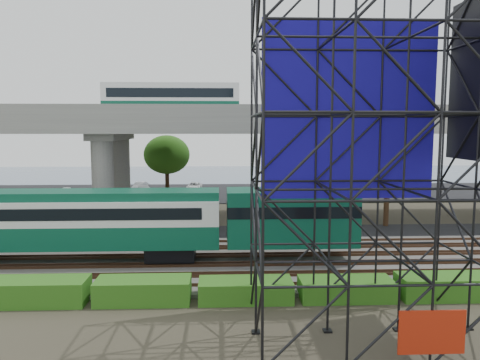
{
  "coord_description": "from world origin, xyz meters",
  "views": [
    {
      "loc": [
        -0.19,
        -26.55,
        8.49
      ],
      "look_at": [
        1.15,
        6.0,
        4.83
      ],
      "focal_mm": 35.0,
      "sensor_mm": 36.0,
      "label": 1
    }
  ],
  "objects": [
    {
      "name": "overpass",
      "position": [
        -0.33,
        16.0,
        8.21
      ],
      "size": [
        80.0,
        12.0,
        12.4
      ],
      "color": "#9E9B93",
      "rests_on": "ground"
    },
    {
      "name": "harbor_water",
      "position": [
        0.0,
        56.0,
        0.01
      ],
      "size": [
        140.0,
        40.0,
        0.03
      ],
      "primitive_type": "cube",
      "color": "slate",
      "rests_on": "ground"
    },
    {
      "name": "service_road",
      "position": [
        0.0,
        10.5,
        0.04
      ],
      "size": [
        90.0,
        5.0,
        0.08
      ],
      "primitive_type": "cube",
      "color": "black",
      "rests_on": "ground"
    },
    {
      "name": "ground",
      "position": [
        0.0,
        0.0,
        0.0
      ],
      "size": [
        140.0,
        140.0,
        0.0
      ],
      "primitive_type": "plane",
      "color": "#474233",
      "rests_on": "ground"
    },
    {
      "name": "commuter_train",
      "position": [
        -7.69,
        2.0,
        2.88
      ],
      "size": [
        29.3,
        3.06,
        4.3
      ],
      "color": "black",
      "rests_on": "rail_tracks"
    },
    {
      "name": "suv",
      "position": [
        -15.65,
        10.81,
        0.7
      ],
      "size": [
        4.72,
        2.77,
        1.23
      ],
      "primitive_type": "imported",
      "rotation": [
        0.0,
        0.0,
        1.74
      ],
      "color": "black",
      "rests_on": "service_road"
    },
    {
      "name": "scaffold_tower",
      "position": [
        5.75,
        -7.98,
        7.47
      ],
      "size": [
        9.36,
        6.36,
        15.0
      ],
      "color": "black",
      "rests_on": "ground"
    },
    {
      "name": "rail_tracks",
      "position": [
        0.0,
        2.0,
        0.28
      ],
      "size": [
        90.0,
        9.52,
        0.16
      ],
      "color": "#472D1E",
      "rests_on": "ballast_bed"
    },
    {
      "name": "parking_lot",
      "position": [
        0.0,
        34.0,
        0.04
      ],
      "size": [
        90.0,
        18.0,
        0.08
      ],
      "primitive_type": "cube",
      "color": "black",
      "rests_on": "ground"
    },
    {
      "name": "hedge_strip",
      "position": [
        1.01,
        -4.3,
        0.56
      ],
      "size": [
        34.6,
        1.8,
        1.2
      ],
      "color": "#2D6216",
      "rests_on": "ground"
    },
    {
      "name": "ballast_bed",
      "position": [
        0.0,
        2.0,
        0.1
      ],
      "size": [
        90.0,
        12.0,
        0.2
      ],
      "primitive_type": "cube",
      "color": "slate",
      "rests_on": "ground"
    },
    {
      "name": "trees",
      "position": [
        -4.67,
        16.17,
        5.57
      ],
      "size": [
        40.94,
        16.94,
        7.69
      ],
      "color": "#382314",
      "rests_on": "ground"
    },
    {
      "name": "parked_cars",
      "position": [
        1.05,
        33.6,
        0.68
      ],
      "size": [
        39.0,
        9.81,
        1.31
      ],
      "color": "silver",
      "rests_on": "parking_lot"
    }
  ]
}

